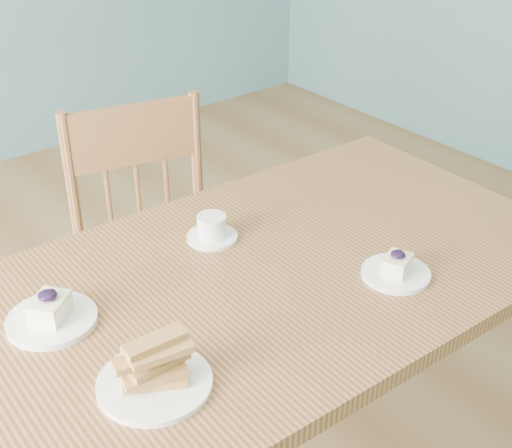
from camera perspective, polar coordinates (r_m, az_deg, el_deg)
name	(u,v)px	position (r m, az deg, el deg)	size (l,w,h in m)	color
room	(162,9)	(1.34, -7.49, 16.70)	(5.01, 5.01, 2.71)	olive
dining_table	(269,297)	(1.65, 1.03, -5.83)	(1.45, 0.85, 0.76)	#A06A3C
dining_chair	(156,261)	(2.17, -7.98, -2.97)	(0.51, 0.50, 0.94)	#A06A3C
cheesecake_plate_near	(396,270)	(1.60, 11.15, -3.60)	(0.15, 0.15, 0.06)	white
cheesecake_plate_far	(51,315)	(1.49, -16.08, -6.99)	(0.18, 0.18, 0.08)	white
coffee_cup	(212,229)	(1.70, -3.53, -0.39)	(0.12, 0.12, 0.06)	white
biscotti_plate	(154,372)	(1.30, -8.19, -11.65)	(0.21, 0.21, 0.10)	white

